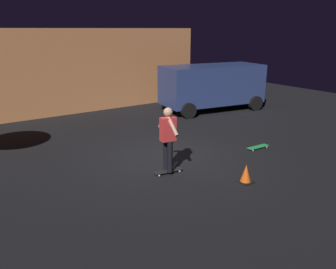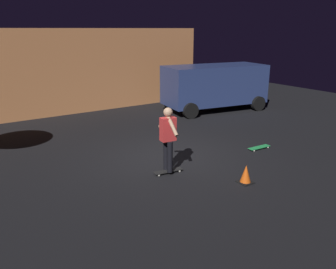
# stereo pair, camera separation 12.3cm
# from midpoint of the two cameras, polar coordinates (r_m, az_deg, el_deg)

# --- Properties ---
(ground_plane) EXTENTS (28.00, 28.00, 0.00)m
(ground_plane) POSITION_cam_midpoint_polar(r_m,az_deg,el_deg) (10.04, 0.09, -3.81)
(ground_plane) COLOR black
(low_building) EXTENTS (13.36, 3.28, 3.62)m
(low_building) POSITION_cam_midpoint_polar(r_m,az_deg,el_deg) (16.90, -17.81, 10.31)
(low_building) COLOR #C67A47
(low_building) RESTS_ON ground_plane
(parked_van) EXTENTS (4.84, 2.83, 2.03)m
(parked_van) POSITION_cam_midpoint_polar(r_m,az_deg,el_deg) (15.89, 8.00, 8.20)
(parked_van) COLOR navy
(parked_van) RESTS_ON ground_plane
(skateboard_ridden) EXTENTS (0.80, 0.29, 0.07)m
(skateboard_ridden) POSITION_cam_midpoint_polar(r_m,az_deg,el_deg) (8.96, 0.39, -6.09)
(skateboard_ridden) COLOR black
(skateboard_ridden) RESTS_ON ground_plane
(skateboard_spare) EXTENTS (0.79, 0.25, 0.07)m
(skateboard_spare) POSITION_cam_midpoint_polar(r_m,az_deg,el_deg) (11.08, 15.23, -2.08)
(skateboard_spare) COLOR green
(skateboard_spare) RESTS_ON ground_plane
(skater) EXTENTS (0.40, 0.99, 1.67)m
(skater) POSITION_cam_midpoint_polar(r_m,az_deg,el_deg) (8.62, 0.41, -0.09)
(skater) COLOR black
(skater) RESTS_ON skateboard_ridden
(traffic_cone) EXTENTS (0.34, 0.34, 0.46)m
(traffic_cone) POSITION_cam_midpoint_polar(r_m,az_deg,el_deg) (8.58, 13.19, -6.53)
(traffic_cone) COLOR black
(traffic_cone) RESTS_ON ground_plane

